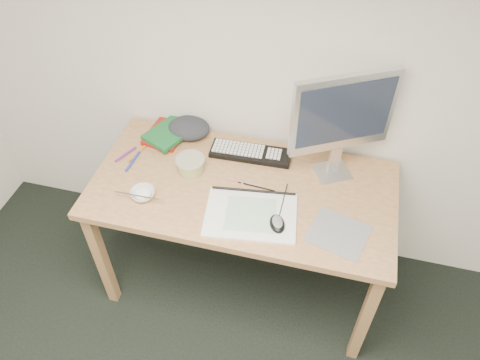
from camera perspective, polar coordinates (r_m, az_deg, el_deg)
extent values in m
plane|color=silver|center=(2.08, 7.13, 16.23)|extent=(3.60, 0.00, 3.60)
cube|color=tan|center=(2.47, -16.48, -9.30)|extent=(0.05, 0.05, 0.71)
cube|color=tan|center=(2.28, 14.99, -16.00)|extent=(0.05, 0.05, 0.71)
cube|color=tan|center=(2.80, -11.22, 0.32)|extent=(0.05, 0.05, 0.71)
cube|color=tan|center=(2.63, 15.81, -4.64)|extent=(0.05, 0.05, 0.71)
cube|color=tan|center=(2.17, 0.30, -1.18)|extent=(1.40, 0.70, 0.03)
cube|color=gray|center=(2.02, 11.91, -6.39)|extent=(0.28, 0.27, 0.00)
cube|color=white|center=(2.03, 1.32, -4.27)|extent=(0.43, 0.33, 0.01)
cube|color=black|center=(2.30, 1.32, 3.28)|extent=(0.40, 0.14, 0.02)
cube|color=silver|center=(2.26, 11.13, 0.99)|extent=(0.21, 0.20, 0.01)
cube|color=silver|center=(2.21, 11.41, 2.40)|extent=(0.06, 0.04, 0.15)
cube|color=silver|center=(2.04, 12.50, 7.97)|extent=(0.42, 0.25, 0.37)
cube|color=black|center=(2.03, 12.54, 8.17)|extent=(0.37, 0.21, 0.29)
ellipsoid|color=black|center=(1.98, 4.58, -5.13)|extent=(0.10, 0.12, 0.03)
imported|color=silver|center=(2.14, -11.76, -1.68)|extent=(0.14, 0.14, 0.03)
cylinder|color=silver|center=(2.11, -12.25, -1.90)|extent=(0.22, 0.02, 0.02)
cylinder|color=#C9C947|center=(2.22, -6.04, 1.90)|extent=(0.15, 0.15, 0.07)
cube|color=maroon|center=(2.44, -8.94, 5.65)|extent=(0.20, 0.25, 0.02)
cube|color=#175D2B|center=(2.41, -8.60, 5.72)|extent=(0.25, 0.28, 0.02)
ellipsoid|color=#212328|center=(2.42, -6.25, 6.31)|extent=(0.21, 0.19, 0.08)
cylinder|color=#CB657B|center=(2.17, 0.44, -0.31)|extent=(0.18, 0.02, 0.01)
cylinder|color=tan|center=(2.16, 0.24, -0.40)|extent=(0.13, 0.15, 0.01)
cylinder|color=black|center=(2.15, 2.01, -0.80)|extent=(0.18, 0.02, 0.01)
cylinder|color=#1E33A6|center=(2.33, -12.94, 2.26)|extent=(0.02, 0.14, 0.01)
cylinder|color=orange|center=(2.36, -12.48, 3.15)|extent=(0.05, 0.13, 0.01)
cylinder|color=#66227E|center=(2.37, -13.78, 3.06)|extent=(0.07, 0.13, 0.01)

